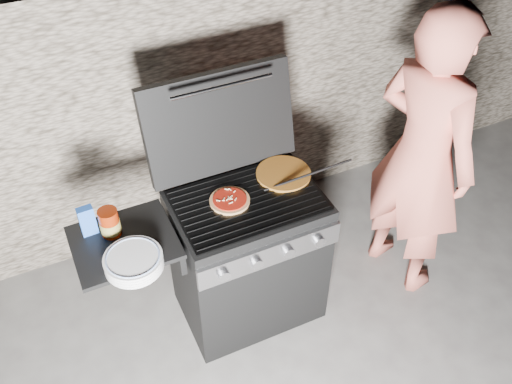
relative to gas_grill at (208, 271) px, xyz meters
name	(u,v)px	position (x,y,z in m)	size (l,w,h in m)	color
ground	(249,305)	(0.25, 0.00, -0.46)	(50.00, 50.00, 0.00)	#4F4B49
stone_wall	(181,102)	(0.25, 1.05, 0.44)	(8.00, 0.35, 1.80)	#9F907F
gas_grill	(208,271)	(0.00, 0.00, 0.00)	(1.34, 0.79, 0.91)	black
pizza_topped	(230,200)	(0.16, 0.03, 0.47)	(0.21, 0.21, 0.02)	tan
pizza_plain	(283,174)	(0.52, 0.10, 0.46)	(0.30, 0.30, 0.02)	#AF7324
sauce_jar	(110,223)	(-0.46, 0.07, 0.52)	(0.10, 0.10, 0.15)	maroon
blue_carton	(87,221)	(-0.55, 0.12, 0.53)	(0.08, 0.04, 0.17)	#2051B2
plate_stack	(134,262)	(-0.42, -0.18, 0.48)	(0.28, 0.28, 0.06)	silver
person	(421,157)	(1.28, -0.12, 0.48)	(0.68, 0.45, 1.87)	#E06E5B
tongs	(308,174)	(0.61, 0.00, 0.51)	(0.01, 0.01, 0.51)	black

